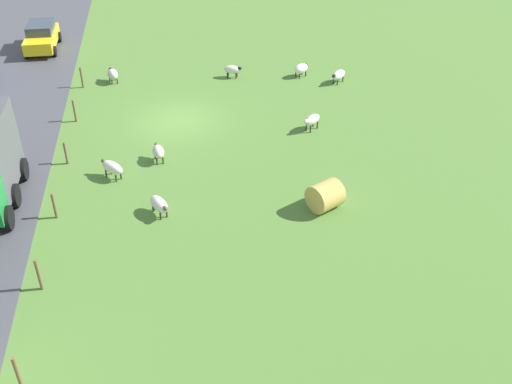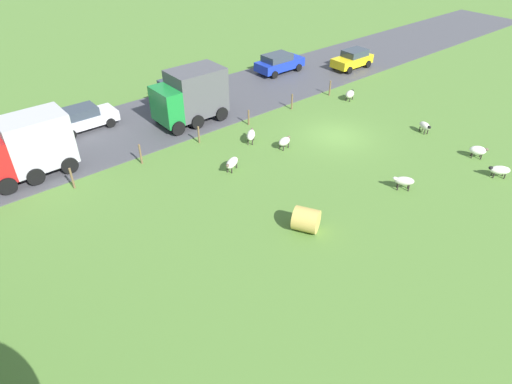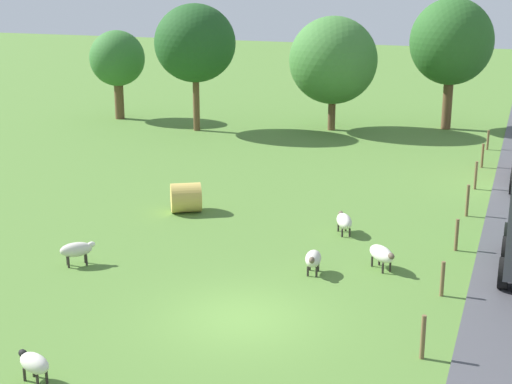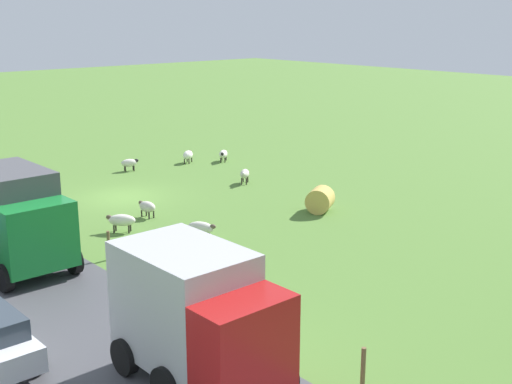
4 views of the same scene
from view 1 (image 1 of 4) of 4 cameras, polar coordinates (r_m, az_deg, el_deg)
ground_plane at (r=31.24m, az=-7.36°, el=6.65°), size 160.00×160.00×0.00m
sheep_0 at (r=35.64m, az=-2.23°, el=11.41°), size 1.08×0.75×0.73m
sheep_1 at (r=30.02m, az=5.27°, el=6.76°), size 1.10×1.05×0.79m
sheep_2 at (r=24.22m, az=-9.06°, el=-1.15°), size 0.97×1.27×0.75m
sheep_3 at (r=35.27m, az=7.74°, el=10.83°), size 1.14×1.12×0.72m
sheep_4 at (r=27.67m, az=-9.16°, el=3.78°), size 0.64×1.06×0.76m
sheep_5 at (r=26.85m, az=-13.35°, el=2.26°), size 1.17×1.20×0.78m
sheep_6 at (r=35.94m, az=-13.31°, el=10.71°), size 0.81×1.13×0.77m
sheep_7 at (r=35.83m, az=4.26°, el=11.49°), size 1.09×0.99×0.77m
hay_bale_0 at (r=24.39m, az=6.52°, el=-0.36°), size 1.61×1.60×1.17m
fence_post_0 at (r=35.66m, az=-16.03°, el=10.29°), size 0.12×0.12×1.20m
fence_post_1 at (r=31.97m, az=-16.65°, el=7.30°), size 0.12×0.12×1.18m
fence_post_2 at (r=28.42m, az=-17.41°, el=3.50°), size 0.12×0.12×1.09m
fence_post_3 at (r=24.99m, az=-18.39°, el=-1.23°), size 0.12×0.12×1.14m
fence_post_4 at (r=21.77m, az=-19.71°, el=-7.32°), size 0.12×0.12×1.28m
fence_post_5 at (r=18.94m, az=-21.47°, el=-15.54°), size 0.12×0.12×1.26m
car_2 at (r=41.71m, az=-19.49°, el=13.60°), size 1.93×3.93×1.61m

